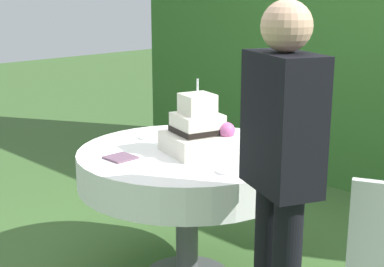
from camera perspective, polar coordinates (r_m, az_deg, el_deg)
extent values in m
cylinder|color=#4C4C51|center=(3.19, -0.52, -8.71)|extent=(0.13, 0.13, 0.75)
cylinder|color=brown|center=(3.06, -0.54, -2.02)|extent=(1.17, 1.17, 0.03)
cylinder|color=white|center=(3.08, -0.54, -3.40)|extent=(1.20, 1.20, 0.19)
cube|color=silver|center=(3.00, 0.55, -0.96)|extent=(0.40, 0.40, 0.11)
cube|color=silver|center=(2.97, 0.56, 1.02)|extent=(0.28, 0.28, 0.11)
cube|color=black|center=(2.98, 0.55, 0.38)|extent=(0.29, 0.29, 0.03)
cube|color=silver|center=(2.95, 0.56, 3.04)|extent=(0.20, 0.20, 0.11)
sphere|color=#C6599E|center=(2.94, 3.57, 0.31)|extent=(0.09, 0.09, 0.09)
cylinder|color=silver|center=(2.93, 0.57, 4.84)|extent=(0.01, 0.01, 0.08)
cylinder|color=white|center=(3.30, -4.46, -0.40)|extent=(0.12, 0.12, 0.01)
cylinder|color=white|center=(2.83, 7.23, -3.01)|extent=(0.13, 0.13, 0.01)
cylinder|color=white|center=(2.69, 3.56, -3.87)|extent=(0.11, 0.11, 0.01)
cube|color=#6B4C60|center=(2.93, -7.33, -2.46)|extent=(0.14, 0.14, 0.01)
cube|color=black|center=(2.22, 9.24, 1.10)|extent=(0.41, 0.33, 0.55)
sphere|color=tan|center=(2.17, 9.65, 10.79)|extent=(0.20, 0.20, 0.20)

